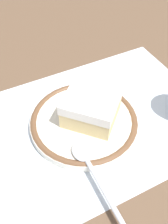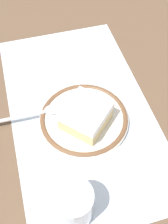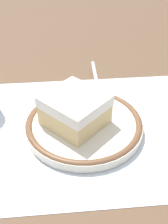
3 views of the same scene
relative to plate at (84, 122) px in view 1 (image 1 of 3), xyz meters
The scene contains 6 objects.
ground_plane 0.04m from the plate, behind, with size 2.40×2.40×0.00m, color brown.
placemat 0.04m from the plate, behind, with size 0.54×0.30×0.00m, color silver.
plate is the anchor object (origin of this frame).
cake_slice 0.03m from the plate, 11.25° to the right, with size 0.12×0.12×0.05m.
spoon 0.10m from the plate, 113.10° to the right, with size 0.03×0.15×0.01m.
napkin 0.16m from the plate, 23.95° to the left, with size 0.12×0.11×0.00m, color white.
Camera 1 is at (-0.10, -0.27, 0.37)m, focal length 42.68 mm.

